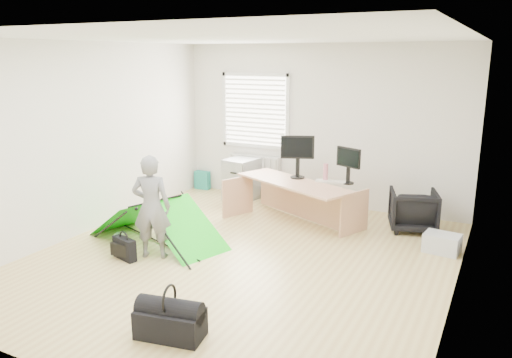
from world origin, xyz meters
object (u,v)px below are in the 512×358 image
at_px(monitor_left, 298,163).
at_px(duffel_bag, 170,323).
at_px(office_chair, 413,210).
at_px(storage_crate, 442,243).
at_px(person, 152,207).
at_px(kite, 157,222).
at_px(desk, 293,203).
at_px(filing_cabinet, 243,179).
at_px(thermos, 326,172).
at_px(monitor_right, 348,170).
at_px(laptop_bag, 125,249).

distance_m(monitor_left, duffel_bag, 3.76).
bearing_deg(office_chair, storage_crate, 108.17).
distance_m(person, kite, 0.62).
relative_size(monitor_left, kite, 0.27).
bearing_deg(desk, monitor_left, 121.88).
bearing_deg(person, monitor_left, -137.27).
bearing_deg(person, desk, -140.81).
distance_m(filing_cabinet, thermos, 1.88).
distance_m(thermos, office_chair, 1.39).
distance_m(monitor_right, kite, 2.85).
relative_size(filing_cabinet, storage_crate, 1.67).
bearing_deg(monitor_right, office_chair, 40.34).
bearing_deg(laptop_bag, thermos, 70.40).
relative_size(monitor_left, laptop_bag, 1.37).
xyz_separation_m(storage_crate, laptop_bag, (-3.53, -2.06, 0.02)).
bearing_deg(duffel_bag, office_chair, 59.73).
xyz_separation_m(monitor_right, kite, (-2.11, -1.83, -0.57)).
bearing_deg(laptop_bag, monitor_left, 77.69).
height_order(monitor_left, laptop_bag, monitor_left).
xyz_separation_m(filing_cabinet, laptop_bag, (-0.02, -3.07, -0.23)).
relative_size(desk, laptop_bag, 5.22).
bearing_deg(desk, filing_cabinet, 171.04).
bearing_deg(monitor_right, filing_cabinet, -172.42).
xyz_separation_m(office_chair, laptop_bag, (-3.03, -2.77, -0.16)).
bearing_deg(kite, storage_crate, 40.90).
bearing_deg(filing_cabinet, person, -74.93).
relative_size(monitor_left, thermos, 1.91).
xyz_separation_m(monitor_right, duffel_bag, (-0.52, -3.68, -0.73)).
bearing_deg(laptop_bag, storage_crate, 45.92).
distance_m(monitor_left, laptop_bag, 2.91).
xyz_separation_m(office_chair, storage_crate, (0.50, -0.70, -0.18)).
relative_size(office_chair, person, 0.50).
bearing_deg(thermos, duffel_bag, -92.56).
distance_m(monitor_left, kite, 2.32).
bearing_deg(duffel_bag, storage_crate, 48.89).
relative_size(thermos, storage_crate, 0.60).
bearing_deg(duffel_bag, monitor_right, 71.62).
bearing_deg(monitor_left, office_chair, -12.38).
bearing_deg(laptop_bag, office_chair, 58.05).
height_order(monitor_left, thermos, monitor_left).
height_order(kite, storage_crate, kite).
relative_size(filing_cabinet, duffel_bag, 1.20).
height_order(monitor_left, storage_crate, monitor_left).
distance_m(filing_cabinet, duffel_bag, 4.56).
bearing_deg(desk, duffel_bag, -62.14).
distance_m(monitor_left, storage_crate, 2.39).
bearing_deg(person, duffel_bag, 110.37).
bearing_deg(storage_crate, office_chair, 125.55).
xyz_separation_m(monitor_right, person, (-1.84, -2.25, -0.20)).
bearing_deg(person, filing_cabinet, -107.41).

